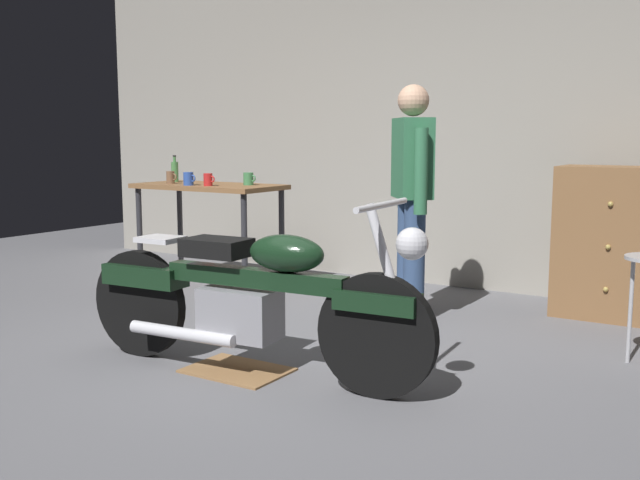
# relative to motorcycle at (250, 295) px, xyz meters

# --- Properties ---
(ground_plane) EXTENTS (12.00, 12.00, 0.00)m
(ground_plane) POSITION_rel_motorcycle_xyz_m (-0.10, 0.14, -0.45)
(ground_plane) COLOR slate
(back_wall) EXTENTS (8.00, 0.12, 3.10)m
(back_wall) POSITION_rel_motorcycle_xyz_m (-0.10, 2.94, 1.10)
(back_wall) COLOR gray
(back_wall) RESTS_ON ground_plane
(workbench) EXTENTS (1.30, 0.64, 0.90)m
(workbench) POSITION_rel_motorcycle_xyz_m (-1.80, 1.75, 0.34)
(workbench) COLOR brown
(workbench) RESTS_ON ground_plane
(motorcycle) EXTENTS (2.19, 0.60, 1.00)m
(motorcycle) POSITION_rel_motorcycle_xyz_m (0.00, 0.00, 0.00)
(motorcycle) COLOR black
(motorcycle) RESTS_ON ground_plane
(person_standing) EXTENTS (0.41, 0.46, 1.67)m
(person_standing) POSITION_rel_motorcycle_xyz_m (0.21, 1.60, 0.48)
(person_standing) COLOR #334B74
(person_standing) RESTS_ON ground_plane
(wooden_dresser) EXTENTS (0.80, 0.47, 1.10)m
(wooden_dresser) POSITION_rel_motorcycle_xyz_m (1.43, 2.44, 0.10)
(wooden_dresser) COLOR brown
(wooden_dresser) RESTS_ON ground_plane
(drip_tray) EXTENTS (0.56, 0.40, 0.01)m
(drip_tray) POSITION_rel_motorcycle_xyz_m (-0.10, 0.00, -0.44)
(drip_tray) COLOR olive
(drip_tray) RESTS_ON ground_plane
(mug_blue_enamel) EXTENTS (0.12, 0.08, 0.11)m
(mug_blue_enamel) POSITION_rel_motorcycle_xyz_m (-1.83, 1.54, 0.51)
(mug_blue_enamel) COLOR #2D51AD
(mug_blue_enamel) RESTS_ON workbench
(mug_brown_stoneware) EXTENTS (0.11, 0.07, 0.11)m
(mug_brown_stoneware) POSITION_rel_motorcycle_xyz_m (-2.12, 1.62, 0.51)
(mug_brown_stoneware) COLOR brown
(mug_brown_stoneware) RESTS_ON workbench
(mug_red_diner) EXTENTS (0.11, 0.07, 0.10)m
(mug_red_diner) POSITION_rel_motorcycle_xyz_m (-1.65, 1.58, 0.50)
(mug_red_diner) COLOR red
(mug_red_diner) RESTS_ON workbench
(mug_green_speckled) EXTENTS (0.12, 0.09, 0.11)m
(mug_green_speckled) POSITION_rel_motorcycle_xyz_m (-1.42, 1.84, 0.50)
(mug_green_speckled) COLOR #3D7F4C
(mug_green_speckled) RESTS_ON workbench
(bottle) EXTENTS (0.06, 0.06, 0.24)m
(bottle) POSITION_rel_motorcycle_xyz_m (-2.27, 1.84, 0.55)
(bottle) COLOR #4C8C4C
(bottle) RESTS_ON workbench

